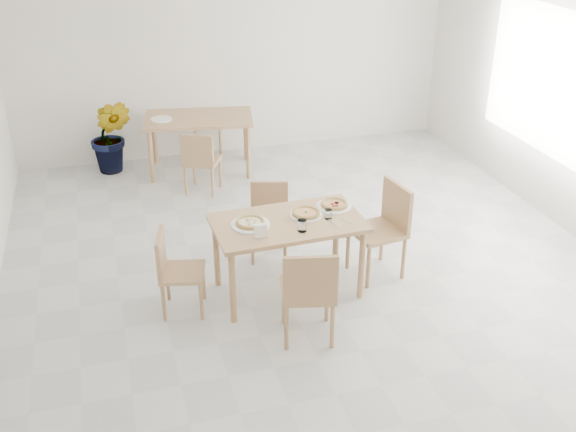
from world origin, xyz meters
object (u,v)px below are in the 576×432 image
object	(u,v)px
pizza_pepperoni	(334,204)
napkin_holder	(260,232)
pizza_margherita	(306,213)
tumbler_b	(328,214)
plate_margherita	(306,215)
plate_mushroom	(250,225)
chair_back_n	(203,118)
second_table	(199,124)
chair_north	(269,215)
chair_south	(309,289)
chair_back_s	(200,159)
plate_pepperoni	(334,206)
potted_plant	(111,136)
tumbler_a	(302,226)
chair_west	(174,267)
main_table	(288,230)
pizza_mushroom	(250,222)
plate_empty	(161,119)
chair_east	(385,223)

from	to	relation	value
pizza_pepperoni	napkin_holder	xyz separation A→B (m)	(-0.81, -0.39, 0.03)
pizza_margherita	tumbler_b	world-z (taller)	tumbler_b
plate_margherita	napkin_holder	xyz separation A→B (m)	(-0.50, -0.29, 0.05)
pizza_pepperoni	plate_mushroom	bearing A→B (deg)	-170.44
napkin_holder	chair_back_n	distance (m)	4.13
pizza_margherita	second_table	world-z (taller)	pizza_margherita
plate_margherita	tumbler_b	bearing A→B (deg)	-30.68
chair_north	chair_south	bearing A→B (deg)	-75.88
chair_back_s	second_table	bearing A→B (deg)	-72.07
plate_mushroom	pizza_pepperoni	bearing A→B (deg)	9.56
plate_pepperoni	second_table	world-z (taller)	plate_pepperoni
chair_north	potted_plant	bearing A→B (deg)	134.68
tumbler_a	napkin_holder	size ratio (longest dim) A/B	0.83
napkin_holder	pizza_margherita	bearing A→B (deg)	26.52
tumbler_b	plate_pepperoni	bearing A→B (deg)	57.48
plate_margherita	chair_west	bearing A→B (deg)	-176.72
plate_margherita	chair_south	bearing A→B (deg)	-105.77
potted_plant	chair_west	bearing A→B (deg)	-84.08
main_table	pizza_mushroom	xyz separation A→B (m)	(-0.35, 0.01, 0.13)
plate_margherita	plate_empty	world-z (taller)	same
tumbler_a	napkin_holder	world-z (taller)	napkin_holder
napkin_holder	plate_margherita	bearing A→B (deg)	26.52
main_table	napkin_holder	xyz separation A→B (m)	(-0.32, -0.24, 0.16)
tumbler_b	second_table	xyz separation A→B (m)	(-0.67, 3.18, -0.14)
plate_margherita	potted_plant	size ratio (longest dim) A/B	0.30
pizza_pepperoni	potted_plant	distance (m)	3.79
pizza_margherita	second_table	size ratio (longest dim) A/B	0.22
plate_pepperoni	chair_back_s	distance (m)	2.44
pizza_margherita	chair_east	bearing A→B (deg)	1.91
chair_south	plate_margherita	bearing A→B (deg)	-93.24
chair_east	main_table	bearing A→B (deg)	-94.12
chair_east	tumbler_b	world-z (taller)	chair_east
chair_east	pizza_margherita	bearing A→B (deg)	-96.73
second_table	chair_south	bearing A→B (deg)	-76.51
plate_pepperoni	potted_plant	size ratio (longest dim) A/B	0.33
chair_south	pizza_mushroom	world-z (taller)	chair_south
chair_west	chair_back_s	world-z (taller)	chair_back_s
plate_mushroom	pizza_pepperoni	world-z (taller)	pizza_pepperoni
second_table	chair_back_s	distance (m)	0.76
plate_pepperoni	pizza_margherita	world-z (taller)	pizza_margherita
chair_east	plate_margherita	world-z (taller)	chair_east
plate_margherita	potted_plant	world-z (taller)	potted_plant
chair_north	chair_back_n	xyz separation A→B (m)	(-0.15, 3.13, 0.03)
chair_west	plate_mushroom	distance (m)	0.78
chair_south	pizza_mushroom	distance (m)	0.89
chair_west	tumbler_a	bearing A→B (deg)	-86.98
plate_margherita	chair_back_n	world-z (taller)	chair_back_n
chair_west	tumbler_a	size ratio (longest dim) A/B	7.22
plate_margherita	plate_mushroom	world-z (taller)	same
chair_east	plate_pepperoni	distance (m)	0.55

